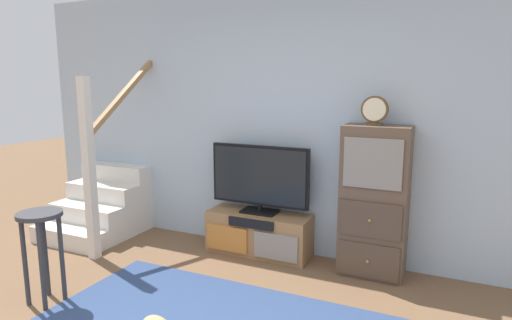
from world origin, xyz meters
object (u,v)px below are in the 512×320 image
at_px(media_console, 259,233).
at_px(bar_stool_near, 41,236).
at_px(side_cabinet, 374,202).
at_px(desk_clock, 375,111).
at_px(television, 260,177).

xyz_separation_m(media_console, bar_stool_near, (-1.12, -1.63, 0.34)).
height_order(media_console, side_cabinet, side_cabinet).
distance_m(desk_clock, bar_stool_near, 2.92).
relative_size(side_cabinet, bar_stool_near, 1.83).
bearing_deg(media_console, television, 90.00).
distance_m(media_console, desk_clock, 1.70).
bearing_deg(desk_clock, television, 178.51).
bearing_deg(bar_stool_near, television, 55.79).
bearing_deg(side_cabinet, television, 179.31).
height_order(television, side_cabinet, side_cabinet).
relative_size(desk_clock, bar_stool_near, 0.34).
distance_m(side_cabinet, bar_stool_near, 2.80).
bearing_deg(media_console, desk_clock, -0.24).
bearing_deg(desk_clock, side_cabinet, 25.72).
bearing_deg(desk_clock, bar_stool_near, -143.93).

